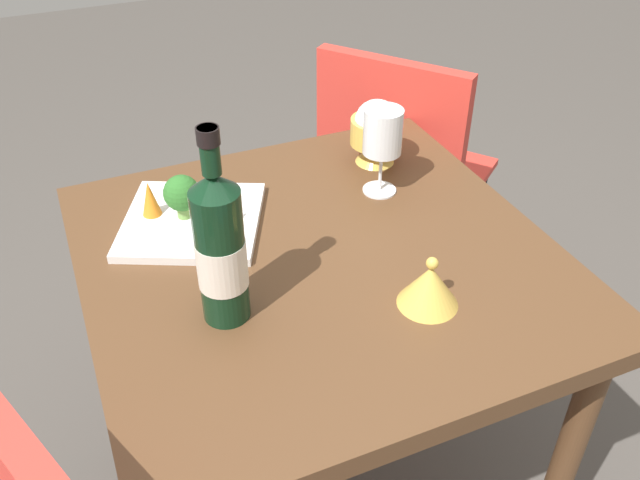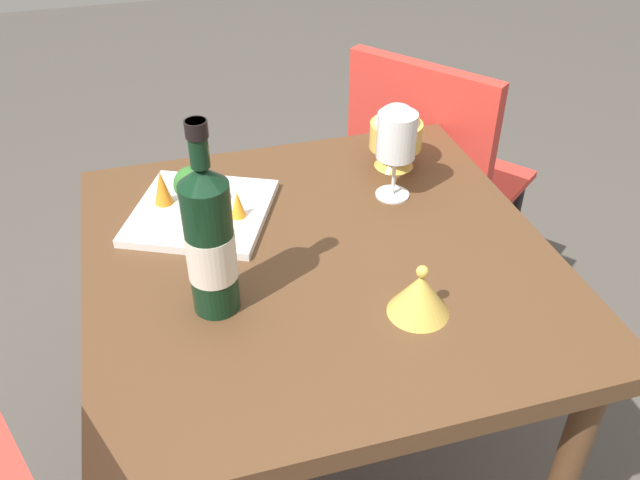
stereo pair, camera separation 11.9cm
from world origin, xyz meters
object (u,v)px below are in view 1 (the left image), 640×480
at_px(chair_near_window, 398,164).
at_px(wine_bottle, 220,249).
at_px(serving_plate, 192,221).
at_px(carrot_garnish_right, 231,210).
at_px(rice_bowl_lid, 429,285).
at_px(carrot_garnish_left, 150,198).
at_px(wine_glass, 383,134).
at_px(rice_bowl, 376,131).
at_px(broccoli_floret, 182,194).

relative_size(chair_near_window, wine_bottle, 2.58).
xyz_separation_m(serving_plate, carrot_garnish_right, (0.07, -0.04, 0.03)).
xyz_separation_m(rice_bowl_lid, carrot_garnish_left, (-0.36, 0.41, 0.01)).
bearing_deg(carrot_garnish_left, wine_glass, -9.38).
bearing_deg(rice_bowl, carrot_garnish_left, -175.63).
relative_size(chair_near_window, broccoli_floret, 9.91).
xyz_separation_m(rice_bowl, serving_plate, (-0.42, -0.08, -0.07)).
xyz_separation_m(chair_near_window, wine_glass, (-0.26, -0.37, 0.32)).
xyz_separation_m(rice_bowl, carrot_garnish_right, (-0.36, -0.12, -0.03)).
bearing_deg(rice_bowl, rice_bowl_lid, -106.23).
bearing_deg(carrot_garnish_right, rice_bowl_lid, -54.62).
bearing_deg(wine_glass, rice_bowl, 67.70).
relative_size(wine_glass, carrot_garnish_left, 2.56).
relative_size(wine_bottle, serving_plate, 0.99).
relative_size(wine_bottle, wine_glass, 1.84).
relative_size(rice_bowl, serving_plate, 0.43).
xyz_separation_m(rice_bowl_lid, carrot_garnish_right, (-0.23, 0.32, 0.00)).
height_order(wine_glass, carrot_garnish_right, wine_glass).
distance_m(wine_bottle, serving_plate, 0.29).
relative_size(chair_near_window, carrot_garnish_left, 12.17).
height_order(serving_plate, carrot_garnish_left, carrot_garnish_left).
xyz_separation_m(wine_bottle, rice_bowl_lid, (0.31, -0.10, -0.09)).
xyz_separation_m(rice_bowl, rice_bowl_lid, (-0.13, -0.45, -0.04)).
bearing_deg(rice_bowl_lid, wine_glass, 75.88).
height_order(chair_near_window, wine_bottle, wine_bottle).
xyz_separation_m(wine_bottle, broccoli_floret, (0.00, 0.27, -0.06)).
bearing_deg(rice_bowl_lid, broccoli_floret, 129.06).
bearing_deg(wine_glass, rice_bowl_lid, -104.12).
bearing_deg(chair_near_window, carrot_garnish_right, -93.93).
height_order(broccoli_floret, carrot_garnish_left, broccoli_floret).
relative_size(wine_glass, broccoli_floret, 2.09).
bearing_deg(chair_near_window, rice_bowl, -77.08).
relative_size(rice_bowl_lid, carrot_garnish_right, 1.87).
bearing_deg(broccoli_floret, wine_glass, -6.06).
distance_m(rice_bowl_lid, carrot_garnish_left, 0.54).
height_order(rice_bowl_lid, carrot_garnish_left, rice_bowl_lid).
height_order(wine_bottle, serving_plate, wine_bottle).
distance_m(wine_bottle, rice_bowl_lid, 0.34).
distance_m(chair_near_window, carrot_garnish_left, 0.80).
bearing_deg(broccoli_floret, carrot_garnish_right, -34.99).
relative_size(wine_glass, rice_bowl, 1.26).
distance_m(wine_glass, rice_bowl_lid, 0.36).
xyz_separation_m(broccoli_floret, carrot_garnish_right, (0.08, -0.05, -0.02)).
bearing_deg(rice_bowl_lid, serving_plate, 128.66).
relative_size(serving_plate, carrot_garnish_right, 6.23).
bearing_deg(broccoli_floret, wine_bottle, -90.15).
xyz_separation_m(wine_bottle, carrot_garnish_right, (0.08, 0.22, -0.09)).
bearing_deg(chair_near_window, serving_plate, -99.78).
distance_m(carrot_garnish_left, carrot_garnish_right, 0.16).
distance_m(serving_plate, broccoli_floret, 0.06).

